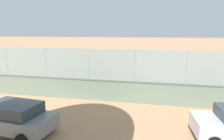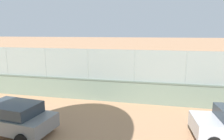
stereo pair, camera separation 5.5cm
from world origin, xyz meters
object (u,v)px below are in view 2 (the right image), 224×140
Objects in this scene: parked_car_grey at (11,117)px; sports_ball at (113,64)px; player_baseline_waiting at (113,63)px; player_near_wall_returning at (130,66)px; courtside_bench at (38,86)px; spare_ball_by_wall at (178,95)px.

sports_ball is at bearing -98.00° from parked_car_grey.
player_baseline_waiting is 0.38× the size of parked_car_grey.
player_near_wall_returning is 1.07× the size of courtside_bench.
sports_ball is at bearing -118.16° from courtside_bench.
courtside_bench is 0.36× the size of parked_car_grey.
player_baseline_waiting is 10.23m from courtside_bench.
spare_ball_by_wall is (-6.40, 7.66, -0.94)m from sports_ball.
player_near_wall_returning is at bearing -131.62° from courtside_bench.
player_near_wall_returning reaches higher than courtside_bench.
courtside_bench is 7.06m from parked_car_grey.
player_baseline_waiting is at bearing -86.21° from sports_ball.
courtside_bench is at bearing -70.01° from parked_car_grey.
player_near_wall_returning is 8.96× the size of spare_ball_by_wall.
player_baseline_waiting is at bearing -52.35° from spare_ball_by_wall.
spare_ball_by_wall is at bearing 122.75° from player_near_wall_returning.
player_near_wall_returning is (-2.16, 1.69, -0.01)m from player_baseline_waiting.
player_near_wall_returning is at bearing -57.25° from spare_ball_by_wall.
sports_ball is at bearing -25.07° from player_near_wall_returning.
player_baseline_waiting reaches higher than player_near_wall_returning.
spare_ball_by_wall is 0.12× the size of courtside_bench.
courtside_bench is at bearing 61.84° from sports_ball.
player_near_wall_returning is at bearing 141.96° from player_baseline_waiting.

